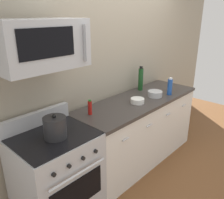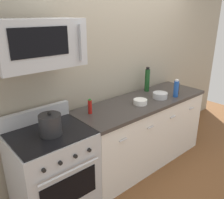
{
  "view_description": "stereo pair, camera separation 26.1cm",
  "coord_description": "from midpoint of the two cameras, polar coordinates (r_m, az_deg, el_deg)",
  "views": [
    {
      "loc": [
        -2.38,
        -1.72,
        2.0
      ],
      "look_at": [
        -0.59,
        -0.05,
        1.09
      ],
      "focal_mm": 37.79,
      "sensor_mm": 36.0,
      "label": 1
    },
    {
      "loc": [
        -2.19,
        -1.9,
        2.0
      ],
      "look_at": [
        -0.59,
        -0.05,
        1.09
      ],
      "focal_mm": 37.79,
      "sensor_mm": 36.0,
      "label": 2
    }
  ],
  "objects": [
    {
      "name": "ground_plane",
      "position": [
        3.54,
        3.9,
        -14.03
      ],
      "size": [
        6.03,
        6.03,
        0.0
      ],
      "primitive_type": "plane",
      "color": "brown"
    },
    {
      "name": "back_wall",
      "position": [
        3.25,
        -1.2,
        8.94
      ],
      "size": [
        5.02,
        0.1,
        2.7
      ],
      "primitive_type": "cube",
      "color": "#9E937F",
      "rests_on": "ground_plane"
    },
    {
      "name": "counter_unit",
      "position": [
        3.3,
        4.1,
        -7.43
      ],
      "size": [
        1.93,
        0.66,
        0.92
      ],
      "color": "silver",
      "rests_on": "ground_plane"
    },
    {
      "name": "range_oven",
      "position": [
        2.55,
        -16.26,
        -17.34
      ],
      "size": [
        0.76,
        0.69,
        1.07
      ],
      "color": "#B7BABF",
      "rests_on": "ground_plane"
    },
    {
      "name": "microwave",
      "position": [
        2.1,
        -20.42,
        12.39
      ],
      "size": [
        0.74,
        0.44,
        0.4
      ],
      "color": "#B7BABF"
    },
    {
      "name": "bottle_hot_sauce_red",
      "position": [
        2.64,
        -8.21,
        -2.0
      ],
      "size": [
        0.05,
        0.05,
        0.17
      ],
      "color": "#B21914",
      "rests_on": "countertop_slab"
    },
    {
      "name": "bottle_wine_green",
      "position": [
        3.43,
        4.8,
        4.94
      ],
      "size": [
        0.07,
        0.07,
        0.35
      ],
      "color": "#19471E",
      "rests_on": "countertop_slab"
    },
    {
      "name": "bottle_soy_sauce_dark",
      "position": [
        3.44,
        11.79,
        3.15
      ],
      "size": [
        0.05,
        0.05,
        0.17
      ],
      "color": "black",
      "rests_on": "countertop_slab"
    },
    {
      "name": "bottle_soda_blue",
      "position": [
        3.3,
        11.65,
        3.02
      ],
      "size": [
        0.07,
        0.07,
        0.24
      ],
      "color": "#1E4CA5",
      "rests_on": "countertop_slab"
    },
    {
      "name": "bowl_steel_prep",
      "position": [
        3.21,
        8.09,
        1.38
      ],
      "size": [
        0.19,
        0.19,
        0.08
      ],
      "color": "#B2B5BA",
      "rests_on": "countertop_slab"
    },
    {
      "name": "bowl_white_ceramic",
      "position": [
        2.96,
        3.67,
        -0.3
      ],
      "size": [
        0.17,
        0.17,
        0.06
      ],
      "color": "white",
      "rests_on": "countertop_slab"
    },
    {
      "name": "stockpot",
      "position": [
        2.22,
        -16.94,
        -6.59
      ],
      "size": [
        0.21,
        0.21,
        0.23
      ],
      "color": "#262628",
      "rests_on": "range_oven"
    }
  ]
}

